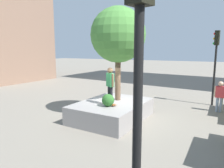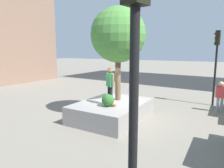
{
  "view_description": "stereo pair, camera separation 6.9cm",
  "coord_description": "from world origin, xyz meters",
  "px_view_note": "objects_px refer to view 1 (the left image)",
  "views": [
    {
      "loc": [
        8.9,
        4.87,
        3.34
      ],
      "look_at": [
        0.39,
        -0.15,
        1.74
      ],
      "focal_mm": 33.33,
      "sensor_mm": 36.0,
      "label": 1
    },
    {
      "loc": [
        8.87,
        4.93,
        3.34
      ],
      "look_at": [
        0.39,
        -0.15,
        1.74
      ],
      "focal_mm": 33.33,
      "sensor_mm": 36.0,
      "label": 2
    }
  ],
  "objects_px": {
    "planter_ledge": "(112,110)",
    "traffic_light_median": "(216,55)",
    "traffic_light_corner": "(138,62)",
    "skateboard": "(110,104)",
    "skateboarder": "(110,83)",
    "pedestrian_crossing": "(220,94)",
    "plaza_tree": "(118,35)"
  },
  "relations": [
    {
      "from": "planter_ledge",
      "to": "traffic_light_median",
      "type": "xyz_separation_m",
      "value": [
        -5.36,
        4.0,
        2.65
      ]
    },
    {
      "from": "traffic_light_corner",
      "to": "skateboard",
      "type": "bearing_deg",
      "value": -146.11
    },
    {
      "from": "skateboarder",
      "to": "pedestrian_crossing",
      "type": "bearing_deg",
      "value": 136.12
    },
    {
      "from": "skateboarder",
      "to": "traffic_light_median",
      "type": "relative_size",
      "value": 0.37
    },
    {
      "from": "planter_ledge",
      "to": "traffic_light_median",
      "type": "height_order",
      "value": "traffic_light_median"
    },
    {
      "from": "skateboarder",
      "to": "pedestrian_crossing",
      "type": "distance_m",
      "value": 6.25
    },
    {
      "from": "planter_ledge",
      "to": "skateboarder",
      "type": "height_order",
      "value": "skateboarder"
    },
    {
      "from": "traffic_light_corner",
      "to": "traffic_light_median",
      "type": "height_order",
      "value": "traffic_light_corner"
    },
    {
      "from": "pedestrian_crossing",
      "to": "traffic_light_corner",
      "type": "bearing_deg",
      "value": -2.62
    },
    {
      "from": "traffic_light_median",
      "to": "pedestrian_crossing",
      "type": "relative_size",
      "value": 2.65
    },
    {
      "from": "traffic_light_corner",
      "to": "traffic_light_median",
      "type": "relative_size",
      "value": 1.05
    },
    {
      "from": "plaza_tree",
      "to": "traffic_light_corner",
      "type": "height_order",
      "value": "plaza_tree"
    },
    {
      "from": "skateboarder",
      "to": "plaza_tree",
      "type": "bearing_deg",
      "value": -170.56
    },
    {
      "from": "planter_ledge",
      "to": "pedestrian_crossing",
      "type": "bearing_deg",
      "value": 131.77
    },
    {
      "from": "traffic_light_median",
      "to": "pedestrian_crossing",
      "type": "bearing_deg",
      "value": 18.65
    },
    {
      "from": "skateboard",
      "to": "pedestrian_crossing",
      "type": "xyz_separation_m",
      "value": [
        -4.46,
        4.29,
        0.08
      ]
    },
    {
      "from": "skateboard",
      "to": "traffic_light_corner",
      "type": "bearing_deg",
      "value": 33.89
    },
    {
      "from": "skateboard",
      "to": "skateboarder",
      "type": "xyz_separation_m",
      "value": [
        0.0,
        -0.0,
        0.97
      ]
    },
    {
      "from": "plaza_tree",
      "to": "skateboarder",
      "type": "xyz_separation_m",
      "value": [
        1.04,
        0.17,
        -2.2
      ]
    },
    {
      "from": "planter_ledge",
      "to": "plaza_tree",
      "type": "xyz_separation_m",
      "value": [
        -0.57,
        0.01,
        3.65
      ]
    },
    {
      "from": "planter_ledge",
      "to": "plaza_tree",
      "type": "height_order",
      "value": "plaza_tree"
    },
    {
      "from": "plaza_tree",
      "to": "traffic_light_median",
      "type": "relative_size",
      "value": 1.02
    },
    {
      "from": "planter_ledge",
      "to": "skateboard",
      "type": "relative_size",
      "value": 4.81
    },
    {
      "from": "traffic_light_corner",
      "to": "traffic_light_median",
      "type": "distance_m",
      "value": 11.52
    },
    {
      "from": "traffic_light_median",
      "to": "pedestrian_crossing",
      "type": "distance_m",
      "value": 2.54
    },
    {
      "from": "skateboard",
      "to": "traffic_light_median",
      "type": "distance_m",
      "value": 7.3
    },
    {
      "from": "planter_ledge",
      "to": "skateboarder",
      "type": "relative_size",
      "value": 2.34
    },
    {
      "from": "skateboarder",
      "to": "planter_ledge",
      "type": "bearing_deg",
      "value": -159.21
    },
    {
      "from": "traffic_light_corner",
      "to": "skateboarder",
      "type": "bearing_deg",
      "value": -146.11
    },
    {
      "from": "planter_ledge",
      "to": "skateboarder",
      "type": "distance_m",
      "value": 1.54
    },
    {
      "from": "plaza_tree",
      "to": "traffic_light_median",
      "type": "xyz_separation_m",
      "value": [
        -4.79,
        3.99,
        -1.01
      ]
    },
    {
      "from": "plaza_tree",
      "to": "traffic_light_corner",
      "type": "xyz_separation_m",
      "value": [
        6.73,
        3.99,
        -0.87
      ]
    }
  ]
}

